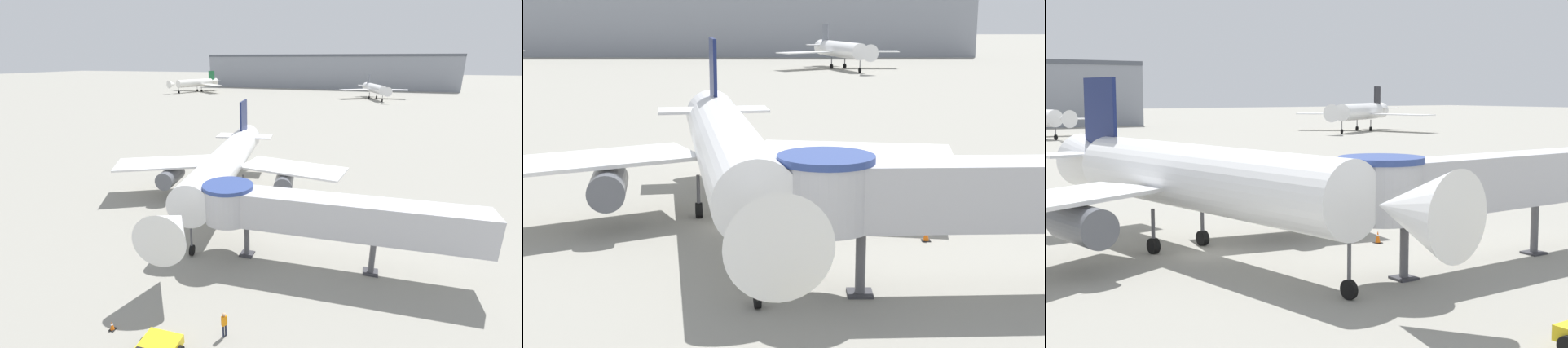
# 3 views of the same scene
# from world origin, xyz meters

# --- Properties ---
(ground_plane) EXTENTS (800.00, 800.00, 0.00)m
(ground_plane) POSITION_xyz_m (0.00, 0.00, 0.00)
(ground_plane) COLOR gray
(main_airplane) EXTENTS (27.47, 32.67, 10.19)m
(main_airplane) POSITION_xyz_m (-0.31, -0.07, 4.31)
(main_airplane) COLOR white
(main_airplane) RESTS_ON ground_plane
(jet_bridge) EXTENTS (21.25, 4.12, 6.14)m
(jet_bridge) POSITION_xyz_m (11.61, -10.14, 4.46)
(jet_bridge) COLOR #B7B7BC
(jet_bridge) RESTS_ON ground_plane
(traffic_cone_starboard_wing) EXTENTS (0.47, 0.47, 0.77)m
(traffic_cone_starboard_wing) POSITION_xyz_m (10.32, -2.80, 0.37)
(traffic_cone_starboard_wing) COLOR black
(traffic_cone_starboard_wing) RESTS_ON ground_plane
(traffic_cone_near_nose) EXTENTS (0.36, 0.36, 0.60)m
(traffic_cone_near_nose) POSITION_xyz_m (1.12, -20.92, 0.29)
(traffic_cone_near_nose) COLOR black
(traffic_cone_near_nose) RESTS_ON ground_plane
(ground_crew_marshaller) EXTENTS (0.33, 0.36, 1.65)m
(ground_crew_marshaller) POSITION_xyz_m (7.82, -19.32, 0.95)
(ground_crew_marshaller) COLOR #1E2338
(ground_crew_marshaller) RESTS_ON ground_plane
(background_jet_green_tail) EXTENTS (30.68, 29.55, 10.06)m
(background_jet_green_tail) POSITION_xyz_m (-71.25, 128.69, 4.43)
(background_jet_green_tail) COLOR white
(background_jet_green_tail) RESTS_ON ground_plane
(background_jet_gray_tail) EXTENTS (27.45, 28.98, 9.64)m
(background_jet_gray_tail) POSITION_xyz_m (15.28, 120.38, 4.26)
(background_jet_gray_tail) COLOR white
(background_jet_gray_tail) RESTS_ON ground_plane
(terminal_building) EXTENTS (136.69, 20.61, 18.38)m
(terminal_building) POSITION_xyz_m (-12.15, 175.00, 9.20)
(terminal_building) COLOR gray
(terminal_building) RESTS_ON ground_plane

